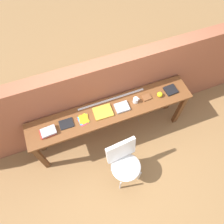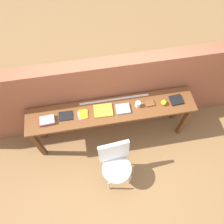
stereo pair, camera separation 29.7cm
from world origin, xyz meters
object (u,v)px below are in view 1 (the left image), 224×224
at_px(book_stack_leftmost, 48,132).
at_px(magazine_cycling, 66,124).
at_px(sports_ball_small, 160,94).
at_px(chair_white_moulded, 124,161).
at_px(pamphlet_pile_colourful, 84,119).
at_px(book_open_centre, 103,112).
at_px(leather_journal_brown, 147,97).
at_px(mug, 136,100).
at_px(book_repair_rightmost, 171,90).

distance_m(book_stack_leftmost, magazine_cycling, 0.27).
bearing_deg(sports_ball_small, chair_white_moulded, -141.57).
bearing_deg(pamphlet_pile_colourful, book_stack_leftmost, -177.79).
relative_size(magazine_cycling, book_open_centre, 0.73).
height_order(book_open_centre, leather_journal_brown, same).
bearing_deg(magazine_cycling, mug, 1.02).
relative_size(leather_journal_brown, sports_ball_small, 1.57).
height_order(magazine_cycling, leather_journal_brown, leather_journal_brown).
bearing_deg(book_stack_leftmost, sports_ball_small, 0.06).
height_order(pamphlet_pile_colourful, leather_journal_brown, leather_journal_brown).
distance_m(chair_white_moulded, magazine_cycling, 0.99).
height_order(chair_white_moulded, magazine_cycling, magazine_cycling).
relative_size(book_stack_leftmost, leather_journal_brown, 1.78).
xyz_separation_m(magazine_cycling, book_repair_rightmost, (1.64, -0.01, 0.01)).
relative_size(pamphlet_pile_colourful, book_open_centre, 0.69).
distance_m(magazine_cycling, book_repair_rightmost, 1.64).
distance_m(chair_white_moulded, sports_ball_small, 1.13).
height_order(pamphlet_pile_colourful, book_open_centre, book_open_centre).
distance_m(book_open_centre, book_repair_rightmost, 1.10).
distance_m(mug, sports_ball_small, 0.38).
distance_m(pamphlet_pile_colourful, leather_journal_brown, 1.00).
relative_size(mug, sports_ball_small, 1.33).
distance_m(book_open_centre, sports_ball_small, 0.90).
bearing_deg(mug, leather_journal_brown, 1.76).
bearing_deg(pamphlet_pile_colourful, sports_ball_small, -0.86).
xyz_separation_m(chair_white_moulded, pamphlet_pile_colourful, (-0.37, 0.67, 0.36)).
xyz_separation_m(leather_journal_brown, sports_ball_small, (0.20, -0.04, 0.03)).
distance_m(leather_journal_brown, book_repair_rightmost, 0.40).
bearing_deg(book_open_centre, leather_journal_brown, 2.21).
height_order(pamphlet_pile_colourful, sports_ball_small, sports_ball_small).
height_order(magazine_cycling, mug, mug).
distance_m(book_stack_leftmost, book_open_centre, 0.81).
height_order(pamphlet_pile_colourful, book_repair_rightmost, book_repair_rightmost).
bearing_deg(book_open_centre, magazine_cycling, -178.51).
relative_size(chair_white_moulded, pamphlet_pile_colourful, 4.74).
height_order(chair_white_moulded, mug, mug).
bearing_deg(chair_white_moulded, pamphlet_pile_colourful, 118.59).
distance_m(chair_white_moulded, mug, 0.91).
distance_m(magazine_cycling, book_open_centre, 0.54).
relative_size(chair_white_moulded, magazine_cycling, 4.49).
distance_m(book_stack_leftmost, sports_ball_small, 1.70).
relative_size(book_stack_leftmost, sports_ball_small, 2.79).
bearing_deg(sports_ball_small, leather_journal_brown, 169.20).
bearing_deg(book_stack_leftmost, mug, 1.46).
xyz_separation_m(book_stack_leftmost, book_open_centre, (0.81, 0.04, -0.01)).
bearing_deg(magazine_cycling, chair_white_moulded, -47.21).
xyz_separation_m(chair_white_moulded, mug, (0.44, 0.69, 0.40)).
height_order(book_stack_leftmost, sports_ball_small, sports_ball_small).
relative_size(book_open_centre, mug, 2.47).
relative_size(magazine_cycling, sports_ball_small, 2.40).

